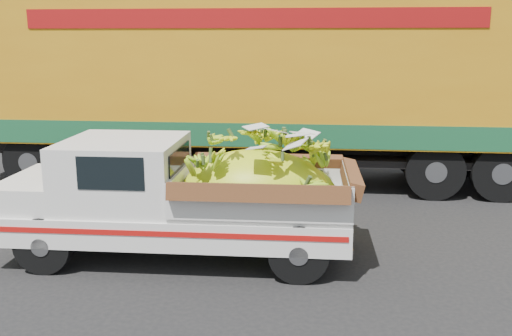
# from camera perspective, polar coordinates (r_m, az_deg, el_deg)

# --- Properties ---
(ground) EXTENTS (100.00, 100.00, 0.00)m
(ground) POSITION_cam_1_polar(r_m,az_deg,el_deg) (8.18, -3.08, -8.65)
(ground) COLOR black
(ground) RESTS_ON ground
(curb) EXTENTS (60.00, 0.25, 0.15)m
(curb) POSITION_cam_1_polar(r_m,az_deg,el_deg) (14.55, 2.57, 1.26)
(curb) COLOR gray
(curb) RESTS_ON ground
(sidewalk) EXTENTS (60.00, 4.00, 0.14)m
(sidewalk) POSITION_cam_1_polar(r_m,az_deg,el_deg) (16.60, 3.43, 2.68)
(sidewalk) COLOR gray
(sidewalk) RESTS_ON ground
(building_left) EXTENTS (18.00, 6.00, 5.00)m
(building_left) POSITION_cam_1_polar(r_m,az_deg,el_deg) (24.17, -14.53, 11.28)
(building_left) COLOR gray
(building_left) RESTS_ON ground
(pickup_truck) EXTENTS (4.83, 2.06, 1.65)m
(pickup_truck) POSITION_cam_1_polar(r_m,az_deg,el_deg) (7.86, -5.29, -2.77)
(pickup_truck) COLOR black
(pickup_truck) RESTS_ON ground
(semi_trailer) EXTENTS (12.04, 3.18, 3.80)m
(semi_trailer) POSITION_cam_1_polar(r_m,az_deg,el_deg) (11.89, 0.17, 8.63)
(semi_trailer) COLOR black
(semi_trailer) RESTS_ON ground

